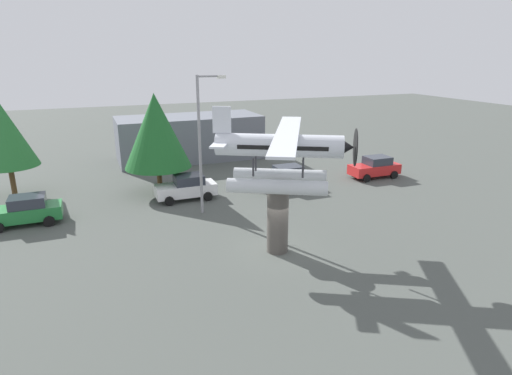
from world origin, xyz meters
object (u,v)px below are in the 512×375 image
Objects in this scene: tree_east at (156,131)px; car_near_green at (25,210)px; display_pedestal at (278,220)px; tree_west at (5,135)px; streetlight_primary at (202,137)px; car_mid_white at (187,187)px; car_distant_red at (375,167)px; car_far_black at (286,177)px; storefront_building at (190,137)px; floatplane_monument at (281,155)px.

car_near_green is at bearing -159.75° from tree_east.
tree_east is at bearing 108.15° from display_pedestal.
tree_east is (9.89, -2.80, 0.09)m from tree_west.
streetlight_primary is at bearing 106.03° from display_pedestal.
car_distant_red is at bearing 178.82° from car_mid_white.
storefront_building is (-4.44, 12.36, 1.20)m from car_far_black.
car_mid_white is 7.59m from car_far_black.
streetlight_primary reaches higher than floatplane_monument.
streetlight_primary reaches higher than car_distant_red.
tree_east is at bearing 110.89° from streetlight_primary.
streetlight_primary is 5.61m from tree_east.
tree_east is at bearing -115.27° from storefront_building.
display_pedestal is at bearing -91.69° from storefront_building.
tree_east is at bearing 137.25° from floatplane_monument.
storefront_building is (3.14, 12.02, 1.20)m from car_mid_white.
car_distant_red is at bearing -44.29° from storefront_building.
tree_west is (-13.99, 15.03, -0.62)m from floatplane_monument.
car_mid_white is 12.96m from tree_west.
car_distant_red is at bearing -8.27° from tree_east.
car_distant_red is 0.31× the size of storefront_building.
car_mid_white is 0.48× the size of streetlight_primary.
tree_east is at bearing -15.81° from tree_west.
display_pedestal is 10.94m from car_far_black.
car_near_green is (-12.57, 9.01, -0.86)m from display_pedestal.
car_mid_white is (10.08, 0.98, 0.00)m from car_near_green.
floatplane_monument reaches higher than storefront_building.
car_near_green is 7.11m from tree_west.
car_near_green and car_distant_red have the same top height.
tree_east is (8.58, 3.17, 3.74)m from car_near_green.
car_far_black is (4.98, 9.70, -4.27)m from floatplane_monument.
floatplane_monument is 1.11× the size of streetlight_primary.
tree_east is (-1.50, 2.19, 3.74)m from car_mid_white.
car_near_green is at bearing -135.50° from storefront_building.
car_distant_red is 0.48× the size of streetlight_primary.
car_far_black is (17.66, 0.63, 0.00)m from car_near_green.
display_pedestal reaches higher than car_near_green.
car_mid_white is 0.58× the size of tree_east.
streetlight_primary is (-2.00, 6.95, 3.26)m from display_pedestal.
car_far_black is at bearing 91.55° from floatplane_monument.
display_pedestal is 16.46m from car_distant_red.
tree_west is (-14.53, -7.03, 2.45)m from storefront_building.
floatplane_monument reaches higher than display_pedestal.
tree_east reaches higher than storefront_building.
storefront_building is 16.32m from tree_west.
display_pedestal is 10.32m from car_mid_white.
floatplane_monument is 11.22m from car_mid_white.
display_pedestal is 0.83× the size of car_distant_red.
tree_west reaches higher than display_pedestal.
floatplane_monument is at bearing 104.53° from car_mid_white.
display_pedestal is 20.60m from tree_west.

